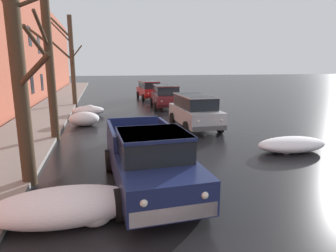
# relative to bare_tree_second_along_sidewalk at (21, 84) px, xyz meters

# --- Properties ---
(left_sidewalk_slab) EXTENTS (3.21, 80.00, 0.14)m
(left_sidewalk_slab) POSITION_rel_bare_tree_second_along_sidewalk_xyz_m (-1.57, 9.39, -2.79)
(left_sidewalk_slab) COLOR gray
(left_sidewalk_slab) RESTS_ON ground
(snow_bank_near_corner_left) EXTENTS (1.68, 1.26, 0.80)m
(snow_bank_near_corner_left) POSITION_rel_bare_tree_second_along_sidewalk_xyz_m (1.17, 8.18, -2.48)
(snow_bank_near_corner_left) COLOR white
(snow_bank_near_corner_left) RESTS_ON ground
(snow_bank_along_left_kerb) EXTENTS (2.32, 1.21, 0.64)m
(snow_bank_along_left_kerb) POSITION_rel_bare_tree_second_along_sidewalk_xyz_m (9.37, 13.51, -2.59)
(snow_bank_along_left_kerb) COLOR white
(snow_bank_along_left_kerb) RESTS_ON ground
(snow_bank_mid_block_left) EXTENTS (3.17, 1.38, 0.76)m
(snow_bank_mid_block_left) POSITION_rel_bare_tree_second_along_sidewalk_xyz_m (1.21, -2.39, -2.49)
(snow_bank_mid_block_left) COLOR white
(snow_bank_mid_block_left) RESTS_ON ground
(snow_bank_near_corner_right) EXTENTS (2.86, 1.39, 0.58)m
(snow_bank_near_corner_right) POSITION_rel_bare_tree_second_along_sidewalk_xyz_m (9.35, 1.07, -2.57)
(snow_bank_near_corner_right) COLOR white
(snow_bank_near_corner_right) RESTS_ON ground
(snow_bank_along_right_kerb) EXTENTS (2.16, 1.18, 0.75)m
(snow_bank_along_right_kerb) POSITION_rel_bare_tree_second_along_sidewalk_xyz_m (1.22, 11.50, -2.51)
(snow_bank_along_right_kerb) COLOR white
(snow_bank_along_right_kerb) RESTS_ON ground
(bare_tree_second_along_sidewalk) EXTENTS (2.10, 2.77, 5.70)m
(bare_tree_second_along_sidewalk) POSITION_rel_bare_tree_second_along_sidewalk_xyz_m (0.00, 0.00, 0.00)
(bare_tree_second_along_sidewalk) COLOR #423323
(bare_tree_second_along_sidewalk) RESTS_ON ground
(bare_tree_mid_block) EXTENTS (1.14, 2.60, 6.06)m
(bare_tree_mid_block) POSITION_rel_bare_tree_second_along_sidewalk_xyz_m (-0.05, 5.19, 0.34)
(bare_tree_mid_block) COLOR #423323
(bare_tree_mid_block) RESTS_ON ground
(bare_tree_far_down_block) EXTENTS (2.71, 1.78, 7.33)m
(bare_tree_far_down_block) POSITION_rel_bare_tree_second_along_sidewalk_xyz_m (-0.11, 16.92, 1.04)
(bare_tree_far_down_block) COLOR #4C3D2D
(bare_tree_far_down_block) RESTS_ON ground
(pickup_truck_darkblue_approaching_near_lane) EXTENTS (2.27, 5.30, 1.76)m
(pickup_truck_darkblue_approaching_near_lane) POSITION_rel_bare_tree_second_along_sidewalk_xyz_m (3.25, -1.07, -1.98)
(pickup_truck_darkblue_approaching_near_lane) COLOR navy
(pickup_truck_darkblue_approaching_near_lane) RESTS_ON ground
(suv_silver_parked_kerbside_close) EXTENTS (2.00, 4.44, 1.82)m
(suv_silver_parked_kerbside_close) POSITION_rel_bare_tree_second_along_sidewalk_xyz_m (6.99, 6.07, -1.87)
(suv_silver_parked_kerbside_close) COLOR #B7B7BC
(suv_silver_parked_kerbside_close) RESTS_ON ground
(suv_maroon_parked_kerbside_mid) EXTENTS (2.40, 4.81, 1.82)m
(suv_maroon_parked_kerbside_mid) POSITION_rel_bare_tree_second_along_sidewalk_xyz_m (7.18, 13.93, -1.87)
(suv_maroon_parked_kerbside_mid) COLOR maroon
(suv_maroon_parked_kerbside_mid) RESTS_ON ground
(suv_red_parked_far_down_block) EXTENTS (2.15, 4.78, 1.82)m
(suv_red_parked_far_down_block) POSITION_rel_bare_tree_second_along_sidewalk_xyz_m (6.94, 20.27, -1.87)
(suv_red_parked_far_down_block) COLOR red
(suv_red_parked_far_down_block) RESTS_ON ground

